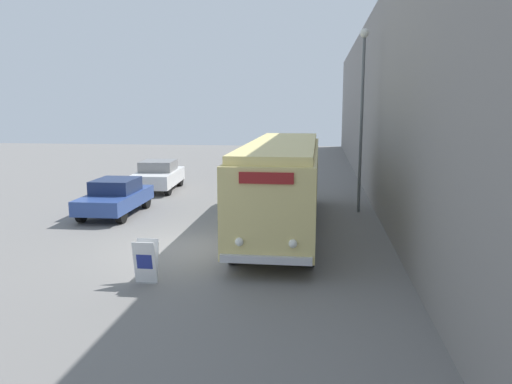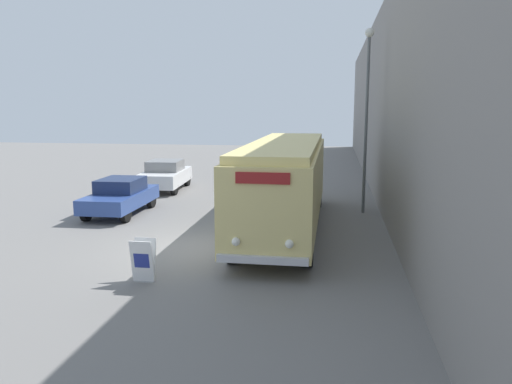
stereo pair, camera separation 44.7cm
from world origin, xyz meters
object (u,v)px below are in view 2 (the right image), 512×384
object	(u,v)px
vintage_bus	(285,180)
parked_car_near	(120,196)
streetlamp	(367,98)
sign_board	(143,261)
parked_car_mid	(165,175)

from	to	relation	value
vintage_bus	parked_car_near	distance (m)	7.07
streetlamp	parked_car_near	distance (m)	10.66
sign_board	parked_car_near	xyz separation A→B (m)	(-3.89, 7.42, 0.22)
sign_board	vintage_bus	bearing A→B (deg)	63.61
vintage_bus	streetlamp	world-z (taller)	streetlamp
parked_car_near	vintage_bus	bearing A→B (deg)	-13.19
parked_car_near	parked_car_mid	bearing A→B (deg)	90.49
parked_car_near	parked_car_mid	world-z (taller)	parked_car_mid
sign_board	parked_car_near	world-z (taller)	parked_car_near
vintage_bus	streetlamp	bearing A→B (deg)	47.66
sign_board	parked_car_mid	bearing A→B (deg)	106.90
vintage_bus	parked_car_near	xyz separation A→B (m)	(-6.84, 1.47, -1.02)
sign_board	streetlamp	world-z (taller)	streetlamp
streetlamp	parked_car_mid	xyz separation A→B (m)	(-9.92, 4.16, -3.88)
streetlamp	parked_car_near	size ratio (longest dim) A/B	1.72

